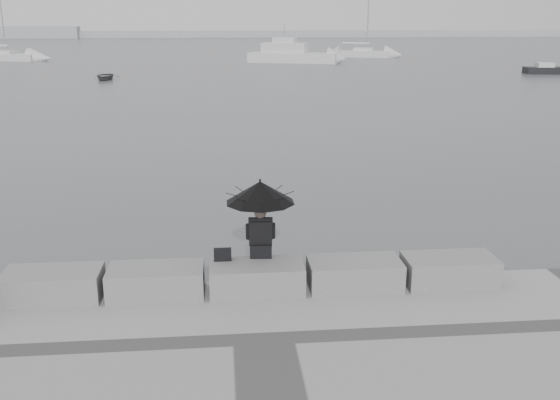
{
  "coord_description": "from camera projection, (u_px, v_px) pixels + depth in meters",
  "views": [
    {
      "loc": [
        -0.52,
        -10.31,
        5.04
      ],
      "look_at": [
        0.72,
        3.0,
        1.11
      ],
      "focal_mm": 40.0,
      "sensor_mm": 36.0,
      "label": 1
    }
  ],
  "objects": [
    {
      "name": "stone_block_left",
      "position": [
        156.0,
        281.0,
        10.52
      ],
      "size": [
        1.6,
        0.8,
        0.5
      ],
      "primitive_type": "cube",
      "color": "slate",
      "rests_on": "promenade"
    },
    {
      "name": "ground",
      "position": [
        256.0,
        306.0,
        11.31
      ],
      "size": [
        360.0,
        360.0,
        0.0
      ],
      "primitive_type": "plane",
      "color": "#4E5053",
      "rests_on": "ground"
    },
    {
      "name": "stone_block_far_right",
      "position": [
        449.0,
        270.0,
        10.98
      ],
      "size": [
        1.6,
        0.8,
        0.5
      ],
      "primitive_type": "cube",
      "color": "slate",
      "rests_on": "promenade"
    },
    {
      "name": "dinghy",
      "position": [
        105.0,
        76.0,
        52.0
      ],
      "size": [
        3.16,
        1.38,
        0.53
      ],
      "primitive_type": "imported",
      "rotation": [
        0.0,
        0.0,
        0.02
      ],
      "color": "slate",
      "rests_on": "ground"
    },
    {
      "name": "motor_cruiser",
      "position": [
        293.0,
        55.0,
        71.21
      ],
      "size": [
        10.55,
        6.11,
        4.5
      ],
      "rotation": [
        0.0,
        0.0,
        -0.35
      ],
      "color": "silver",
      "rests_on": "ground"
    },
    {
      "name": "sailboat_left",
      "position": [
        2.0,
        56.0,
        74.53
      ],
      "size": [
        9.16,
        4.74,
        12.9
      ],
      "rotation": [
        0.0,
        0.0,
        -0.28
      ],
      "color": "silver",
      "rests_on": "ground"
    },
    {
      "name": "seated_person",
      "position": [
        260.0,
        200.0,
        10.69
      ],
      "size": [
        1.21,
        1.21,
        1.39
      ],
      "rotation": [
        0.0,
        0.0,
        -0.07
      ],
      "color": "black",
      "rests_on": "stone_block_centre"
    },
    {
      "name": "stone_block_far_left",
      "position": [
        53.0,
        285.0,
        10.37
      ],
      "size": [
        1.6,
        0.8,
        0.5
      ],
      "primitive_type": "cube",
      "color": "slate",
      "rests_on": "promenade"
    },
    {
      "name": "small_motorboat",
      "position": [
        552.0,
        70.0,
        57.38
      ],
      "size": [
        5.05,
        2.08,
        1.1
      ],
      "rotation": [
        0.0,
        0.0,
        -0.1
      ],
      "color": "black",
      "rests_on": "ground"
    },
    {
      "name": "distant_landmass",
      "position": [
        190.0,
        34.0,
        157.91
      ],
      "size": [
        180.0,
        8.0,
        2.8
      ],
      "color": "#9DA0A3",
      "rests_on": "ground"
    },
    {
      "name": "stone_block_centre",
      "position": [
        257.0,
        278.0,
        10.67
      ],
      "size": [
        1.6,
        0.8,
        0.5
      ],
      "primitive_type": "cube",
      "color": "slate",
      "rests_on": "promenade"
    },
    {
      "name": "stone_block_right",
      "position": [
        354.0,
        274.0,
        10.82
      ],
      "size": [
        1.6,
        0.8,
        0.5
      ],
      "primitive_type": "cube",
      "color": "slate",
      "rests_on": "promenade"
    },
    {
      "name": "sailboat_right",
      "position": [
        363.0,
        53.0,
        81.0
      ],
      "size": [
        7.34,
        4.94,
        12.9
      ],
      "rotation": [
        0.0,
        0.0,
        -0.4
      ],
      "color": "silver",
      "rests_on": "ground"
    },
    {
      "name": "bag",
      "position": [
        223.0,
        255.0,
        10.76
      ],
      "size": [
        0.3,
        0.17,
        0.19
      ],
      "primitive_type": "cube",
      "color": "black",
      "rests_on": "stone_block_centre"
    }
  ]
}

